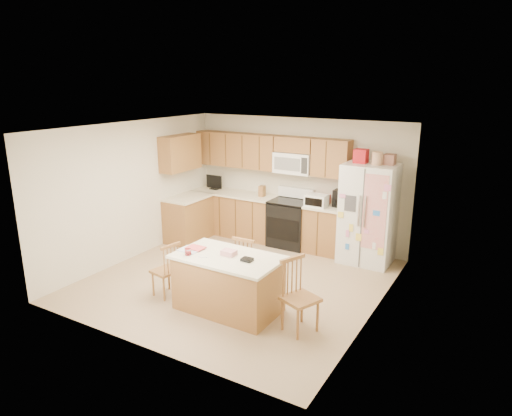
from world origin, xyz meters
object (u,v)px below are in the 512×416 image
Objects in this scene: stove at (290,222)px; refrigerator at (368,213)px; windsor_chair_left at (167,271)px; windsor_chair_right at (299,298)px; island at (228,283)px; windsor_chair_back at (248,265)px.

refrigerator reaches higher than stove.
windsor_chair_left is at bearing -102.03° from stove.
windsor_chair_right is at bearing -61.73° from stove.
island is 1.54× the size of windsor_chair_right.
island is at bearing 5.47° from windsor_chair_left.
windsor_chair_right reaches higher than windsor_chair_back.
stove is 3.23m from windsor_chair_right.
refrigerator is at bearing 52.70° from windsor_chair_left.
windsor_chair_right is at bearing 2.78° from windsor_chair_left.
stove is at bearing 177.70° from refrigerator.
refrigerator is 3.05m from island.
windsor_chair_right is (1.11, 0.00, 0.05)m from island.
refrigerator is 2.51m from windsor_chair_back.
windsor_chair_right is (-0.04, -2.78, -0.45)m from refrigerator.
windsor_chair_back is (-1.21, -2.14, -0.49)m from refrigerator.
windsor_chair_right is at bearing 0.21° from island.
stove reaches higher than windsor_chair_right.
refrigerator reaches higher than windsor_chair_back.
island is at bearing -179.79° from windsor_chair_right.
windsor_chair_left is (-2.20, -2.89, -0.51)m from refrigerator.
island is 0.65m from windsor_chair_back.
stove is 1.31× the size of windsor_chair_left.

